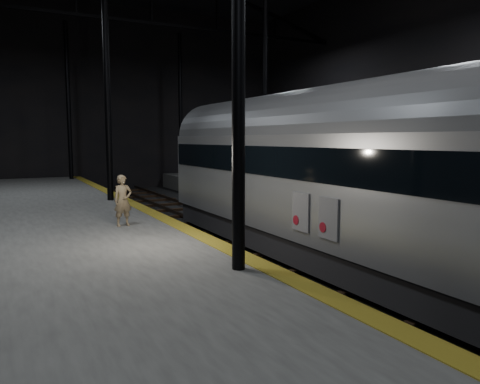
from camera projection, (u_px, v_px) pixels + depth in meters
ground at (288, 253)px, 14.72m from camera, size 44.00×44.00×0.00m
platform_left at (26, 268)px, 11.25m from camera, size 9.00×43.80×1.00m
platform_right at (451, 219)px, 18.08m from camera, size 9.00×43.80×1.00m
tactile_strip at (191, 231)px, 13.13m from camera, size 0.50×43.80×0.01m
track at (288, 251)px, 14.72m from camera, size 2.40×43.00×0.24m
train at (349, 173)px, 11.95m from camera, size 2.75×18.31×4.89m
woman at (123, 201)px, 13.90m from camera, size 0.60×0.44×1.53m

